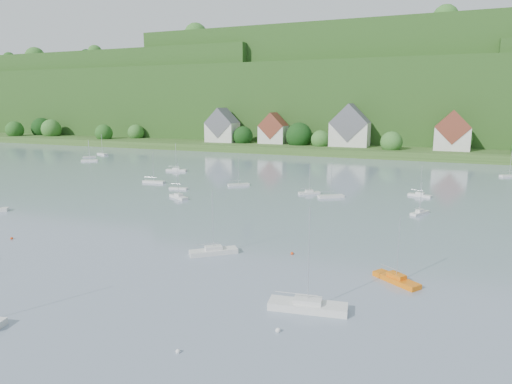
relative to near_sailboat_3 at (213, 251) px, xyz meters
The scene contains 14 objects.
far_shore_strip 150.88m from the near_sailboat_3, 94.24° to the left, with size 600.00×60.00×3.00m, color #2F4D1D.
forested_ridge 220.44m from the near_sailboat_3, 92.81° to the left, with size 620.00×181.22×69.89m.
village_building_0 152.82m from the near_sailboat_3, 115.70° to the left, with size 14.00×10.40×16.00m.
village_building_1 145.64m from the near_sailboat_3, 106.44° to the left, with size 12.00×9.36×14.00m.
village_building_2 138.94m from the near_sailboat_3, 92.54° to the left, with size 16.00×11.44×18.00m.
village_building_3 140.88m from the near_sailboat_3, 76.07° to the left, with size 13.00×10.40×15.50m.
near_sailboat_3 is the anchor object (origin of this frame).
near_sailboat_4 20.87m from the near_sailboat_3, 34.93° to the right, with size 8.35×3.41×10.95m.
near_sailboat_5 24.99m from the near_sailboat_3, ahead, with size 5.89×4.93×8.17m.
mooring_buoy_1 25.51m from the near_sailboat_3, 69.53° to the right, with size 0.42×0.42×0.42m, color silver.
mooring_buoy_2 11.18m from the near_sailboat_3, 21.25° to the left, with size 0.45×0.45×0.45m, color red.
mooring_buoy_3 33.26m from the near_sailboat_3, behind, with size 0.44×0.44×0.44m, color red.
mooring_buoy_4 23.40m from the near_sailboat_3, 47.77° to the right, with size 0.51×0.51×0.51m, color silver.
far_sailboat_cluster 67.74m from the near_sailboat_3, 87.24° to the left, with size 202.00×66.88×8.71m.
Camera 1 is at (39.30, -4.10, 21.04)m, focal length 31.24 mm.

